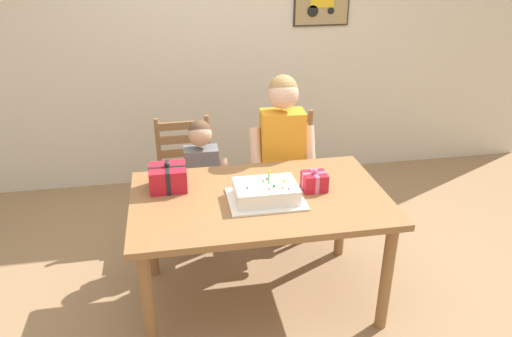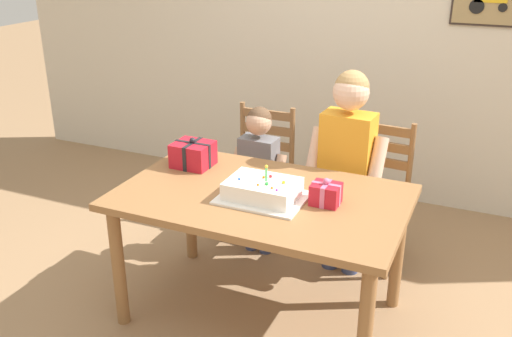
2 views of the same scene
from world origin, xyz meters
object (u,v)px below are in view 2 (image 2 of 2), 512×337
Objects in this scene: child_older at (347,155)px; dining_table at (262,210)px; birthday_cake at (263,190)px; child_younger at (259,167)px; gift_box_beside_cake at (326,194)px; chair_left at (259,172)px; chair_right at (372,192)px; gift_box_red_large at (193,154)px.

dining_table is at bearing -114.07° from child_older.
birthday_cake is 0.78m from child_younger.
chair_left is at bearing 130.79° from gift_box_beside_cake.
child_younger reaches higher than chair_right.
child_younger is at bearing 115.17° from birthday_cake.
birthday_cake reaches higher than gift_box_beside_cake.
chair_left is at bearing 114.60° from birthday_cake.
child_older is (0.69, -0.25, 0.33)m from chair_left.
chair_right is at bearing 19.89° from child_younger.
birthday_cake is at bearing -64.83° from child_younger.
gift_box_red_large is at bearing -118.07° from child_younger.
child_younger is (0.23, 0.43, -0.21)m from gift_box_red_large.
child_older reaches higher than child_younger.
chair_left is (0.12, 0.69, -0.36)m from gift_box_red_large.
chair_left is 1.00× the size of chair_right.
child_younger reaches higher than birthday_cake.
dining_table is at bearing -114.54° from chair_right.
chair_left is 0.32m from child_younger.
child_younger is at bearing -66.96° from chair_left.
chair_right is at bearing 36.38° from gift_box_red_large.
chair_right is at bearing 65.46° from dining_table.
chair_left is 0.80m from child_older.
dining_table is 6.71× the size of gift_box_red_large.
chair_right is (0.41, 0.89, -0.19)m from dining_table.
child_older is at bearing 65.93° from dining_table.
child_younger is (-0.70, -0.25, 0.15)m from chair_right.
child_younger reaches higher than gift_box_red_large.
child_older is (-0.12, -0.25, 0.33)m from chair_right.
dining_table is 1.48× the size of child_younger.
gift_box_beside_cake is (0.34, 0.03, 0.15)m from dining_table.
gift_box_red_large is 0.25× the size of chair_left.
chair_left is 0.81m from chair_right.
chair_right is (0.81, -0.00, 0.00)m from chair_left.
birthday_cake is 1.07m from chair_right.
chair_left is at bearing 179.99° from chair_right.
gift_box_beside_cake is at bearing -84.54° from child_older.
birthday_cake is 0.48× the size of chair_left.
child_younger reaches higher than gift_box_beside_cake.
gift_box_beside_cake is at bearing -11.48° from gift_box_red_large.
child_older reaches higher than chair_left.
child_older reaches higher than birthday_cake.
gift_box_beside_cake is at bearing -43.73° from child_younger.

